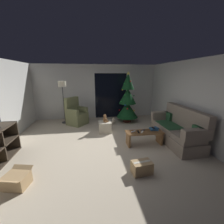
# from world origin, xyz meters

# --- Properties ---
(ground_plane) EXTENTS (7.00, 7.00, 0.00)m
(ground_plane) POSITION_xyz_m (0.00, 0.00, 0.00)
(ground_plane) COLOR beige
(wall_back) EXTENTS (5.72, 0.12, 2.50)m
(wall_back) POSITION_xyz_m (0.00, 3.06, 1.25)
(wall_back) COLOR silver
(wall_back) RESTS_ON ground
(wall_right) EXTENTS (0.12, 6.00, 2.50)m
(wall_right) POSITION_xyz_m (2.86, 0.00, 1.25)
(wall_right) COLOR silver
(wall_right) RESTS_ON ground
(patio_door_frame) EXTENTS (1.60, 0.02, 2.20)m
(patio_door_frame) POSITION_xyz_m (0.69, 2.99, 1.10)
(patio_door_frame) COLOR silver
(patio_door_frame) RESTS_ON ground
(patio_door_glass) EXTENTS (1.50, 0.02, 2.10)m
(patio_door_glass) POSITION_xyz_m (0.69, 2.97, 1.05)
(patio_door_glass) COLOR black
(patio_door_glass) RESTS_ON ground
(couch) EXTENTS (0.80, 1.95, 1.08)m
(couch) POSITION_xyz_m (2.32, -0.03, 0.40)
(couch) COLOR gray
(couch) RESTS_ON ground
(coffee_table) EXTENTS (1.10, 0.40, 0.41)m
(coffee_table) POSITION_xyz_m (1.26, -0.04, 0.27)
(coffee_table) COLOR olive
(coffee_table) RESTS_ON ground
(remote_black) EXTENTS (0.07, 0.16, 0.02)m
(remote_black) POSITION_xyz_m (1.06, -0.06, 0.42)
(remote_black) COLOR black
(remote_black) RESTS_ON coffee_table
(remote_silver) EXTENTS (0.16, 0.12, 0.02)m
(remote_silver) POSITION_xyz_m (0.93, -0.01, 0.42)
(remote_silver) COLOR #ADADB2
(remote_silver) RESTS_ON coffee_table
(remote_graphite) EXTENTS (0.16, 0.11, 0.02)m
(remote_graphite) POSITION_xyz_m (1.23, 0.03, 0.42)
(remote_graphite) COLOR #333338
(remote_graphite) RESTS_ON coffee_table
(remote_white) EXTENTS (0.12, 0.15, 0.02)m
(remote_white) POSITION_xyz_m (1.17, -0.08, 0.42)
(remote_white) COLOR silver
(remote_white) RESTS_ON coffee_table
(book_stack) EXTENTS (0.29, 0.23, 0.07)m
(book_stack) POSITION_xyz_m (1.59, 0.04, 0.45)
(book_stack) COLOR #285684
(book_stack) RESTS_ON coffee_table
(cell_phone) EXTENTS (0.08, 0.15, 0.01)m
(cell_phone) POSITION_xyz_m (1.56, 0.03, 0.49)
(cell_phone) COLOR black
(cell_phone) RESTS_ON book_stack
(christmas_tree) EXTENTS (0.93, 0.93, 2.17)m
(christmas_tree) POSITION_xyz_m (1.29, 2.14, 0.95)
(christmas_tree) COLOR #4C1E19
(christmas_tree) RESTS_ON ground
(armchair) EXTENTS (0.96, 0.96, 1.13)m
(armchair) POSITION_xyz_m (-0.91, 2.16, 0.40)
(armchair) COLOR olive
(armchair) RESTS_ON ground
(floor_lamp) EXTENTS (0.32, 0.32, 1.78)m
(floor_lamp) POSITION_xyz_m (-1.41, 2.40, 1.51)
(floor_lamp) COLOR #2D2D30
(floor_lamp) RESTS_ON ground
(ottoman) EXTENTS (0.44, 0.44, 0.38)m
(ottoman) POSITION_xyz_m (0.20, 1.11, 0.19)
(ottoman) COLOR beige
(ottoman) RESTS_ON ground
(teddy_bear_chestnut) EXTENTS (0.21, 0.22, 0.29)m
(teddy_bear_chestnut) POSITION_xyz_m (0.21, 1.10, 0.51)
(teddy_bear_chestnut) COLOR brown
(teddy_bear_chestnut) RESTS_ON ottoman
(teddy_bear_cream_by_tree) EXTENTS (0.20, 0.20, 0.29)m
(teddy_bear_cream_by_tree) POSITION_xyz_m (0.63, 1.89, 0.12)
(teddy_bear_cream_by_tree) COLOR beige
(teddy_bear_cream_by_tree) RESTS_ON ground
(cardboard_box_open_near_shelf) EXTENTS (0.50, 0.57, 0.30)m
(cardboard_box_open_near_shelf) POSITION_xyz_m (-1.71, -1.31, 0.13)
(cardboard_box_open_near_shelf) COLOR tan
(cardboard_box_open_near_shelf) RESTS_ON ground
(cardboard_box_taped_mid_floor) EXTENTS (0.45, 0.32, 0.27)m
(cardboard_box_taped_mid_floor) POSITION_xyz_m (0.74, -1.28, 0.13)
(cardboard_box_taped_mid_floor) COLOR tan
(cardboard_box_taped_mid_floor) RESTS_ON ground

